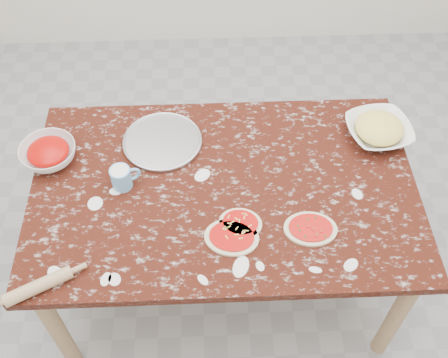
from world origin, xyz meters
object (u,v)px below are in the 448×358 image
flour_mug (122,177)px  pizza_tray (162,142)px  cheese_bowl (378,131)px  rolling_pin (38,286)px  worktable (224,198)px  sauce_bowl (49,154)px

flour_mug → pizza_tray: bearing=56.1°
pizza_tray → cheese_bowl: 0.96m
pizza_tray → rolling_pin: 0.81m
worktable → cheese_bowl: (0.69, 0.26, 0.12)m
pizza_tray → worktable: bearing=-44.2°
pizza_tray → rolling_pin: bearing=-121.0°
sauce_bowl → rolling_pin: bearing=-84.4°
worktable → cheese_bowl: cheese_bowl is taller
sauce_bowl → cheese_bowl: sauce_bowl is taller
worktable → rolling_pin: (-0.68, -0.44, 0.11)m
rolling_pin → flour_mug: bearing=60.4°
flour_mug → rolling_pin: 0.54m
worktable → sauce_bowl: 0.77m
worktable → pizza_tray: (-0.26, 0.25, 0.09)m
cheese_bowl → rolling_pin: cheese_bowl is taller
worktable → flour_mug: flour_mug is taller
cheese_bowl → rolling_pin: size_ratio=1.14×
sauce_bowl → rolling_pin: 0.62m
pizza_tray → rolling_pin: rolling_pin is taller
flour_mug → sauce_bowl: bearing=154.7°
cheese_bowl → rolling_pin: bearing=-153.2°
rolling_pin → pizza_tray: bearing=59.0°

